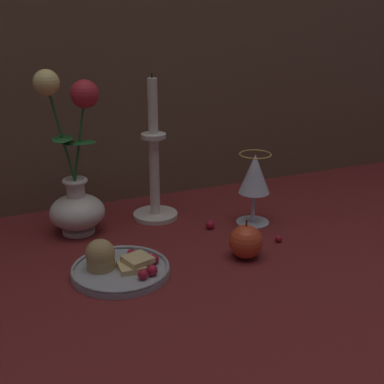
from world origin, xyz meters
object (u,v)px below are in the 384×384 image
object	(u,v)px
plate_with_pastries	(117,266)
candlestick	(154,174)
wine_glass	(254,177)
vase	(75,185)
apple_beside_vase	(246,242)

from	to	relation	value
plate_with_pastries	candlestick	distance (m)	0.28
plate_with_pastries	wine_glass	bearing A→B (deg)	17.74
wine_glass	candlestick	bearing A→B (deg)	148.64
vase	wine_glass	distance (m)	0.37
vase	wine_glass	bearing A→B (deg)	-15.22
wine_glass	apple_beside_vase	distance (m)	0.19
wine_glass	apple_beside_vase	xyz separation A→B (m)	(-0.10, -0.14, -0.07)
plate_with_pastries	apple_beside_vase	size ratio (longest dim) A/B	2.30
candlestick	wine_glass	bearing A→B (deg)	-31.36
wine_glass	apple_beside_vase	bearing A→B (deg)	-124.08
vase	candlestick	xyz separation A→B (m)	(0.18, 0.01, -0.00)
plate_with_pastries	apple_beside_vase	distance (m)	0.24
vase	candlestick	bearing A→B (deg)	4.82
candlestick	apple_beside_vase	bearing A→B (deg)	-70.68
plate_with_pastries	apple_beside_vase	xyz separation A→B (m)	(0.24, -0.03, 0.02)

